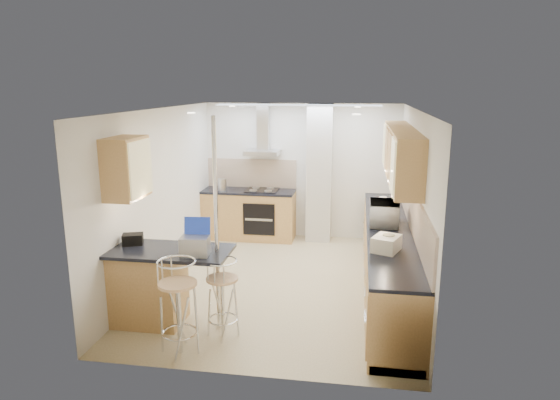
% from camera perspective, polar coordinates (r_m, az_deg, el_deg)
% --- Properties ---
extents(ground, '(4.80, 4.80, 0.00)m').
position_cam_1_polar(ground, '(7.38, 0.21, -9.48)').
color(ground, tan).
rests_on(ground, ground).
extents(room_shell, '(3.64, 4.84, 2.51)m').
position_cam_1_polar(room_shell, '(7.26, 3.21, 2.84)').
color(room_shell, white).
rests_on(room_shell, ground).
extents(right_counter, '(0.63, 4.40, 0.92)m').
position_cam_1_polar(right_counter, '(7.15, 12.26, -6.58)').
color(right_counter, '#B58748').
rests_on(right_counter, ground).
extents(back_counter, '(1.70, 0.63, 0.92)m').
position_cam_1_polar(back_counter, '(9.36, -3.56, -1.61)').
color(back_counter, '#B58748').
rests_on(back_counter, ground).
extents(peninsula, '(1.47, 0.72, 0.94)m').
position_cam_1_polar(peninsula, '(6.18, -12.45, -9.65)').
color(peninsula, '#B58748').
rests_on(peninsula, ground).
extents(microwave, '(0.41, 0.59, 0.32)m').
position_cam_1_polar(microwave, '(7.06, 11.85, -1.53)').
color(microwave, white).
rests_on(microwave, right_counter).
extents(laptop, '(0.34, 0.26, 0.22)m').
position_cam_1_polar(laptop, '(5.74, -9.70, -5.19)').
color(laptop, '#9CA0A4').
rests_on(laptop, peninsula).
extents(bag, '(0.28, 0.24, 0.13)m').
position_cam_1_polar(bag, '(6.30, -16.48, -4.32)').
color(bag, black).
rests_on(bag, peninsula).
extents(bar_stool_near, '(0.54, 0.54, 1.06)m').
position_cam_1_polar(bar_stool_near, '(5.50, -11.52, -11.91)').
color(bar_stool_near, tan).
rests_on(bar_stool_near, ground).
extents(bar_stool_end, '(0.45, 0.45, 0.93)m').
position_cam_1_polar(bar_stool_end, '(5.79, -6.58, -11.08)').
color(bar_stool_end, tan).
rests_on(bar_stool_end, ground).
extents(jar_a, '(0.14, 0.14, 0.19)m').
position_cam_1_polar(jar_a, '(7.99, 11.68, -0.32)').
color(jar_a, white).
rests_on(jar_a, right_counter).
extents(jar_b, '(0.13, 0.13, 0.15)m').
position_cam_1_polar(jar_b, '(8.14, 13.18, -0.31)').
color(jar_b, white).
rests_on(jar_b, right_counter).
extents(jar_c, '(0.18, 0.18, 0.19)m').
position_cam_1_polar(jar_c, '(6.02, 12.28, -4.76)').
color(jar_c, '#AFAE8C').
rests_on(jar_c, right_counter).
extents(jar_d, '(0.11, 0.11, 0.14)m').
position_cam_1_polar(jar_d, '(5.98, 12.46, -5.16)').
color(jar_d, white).
rests_on(jar_d, right_counter).
extents(bread_bin, '(0.38, 0.42, 0.18)m').
position_cam_1_polar(bread_bin, '(5.99, 12.05, -4.90)').
color(bread_bin, white).
rests_on(bread_bin, right_counter).
extents(kettle, '(0.16, 0.16, 0.22)m').
position_cam_1_polar(kettle, '(9.24, -6.61, 1.76)').
color(kettle, silver).
rests_on(kettle, back_counter).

